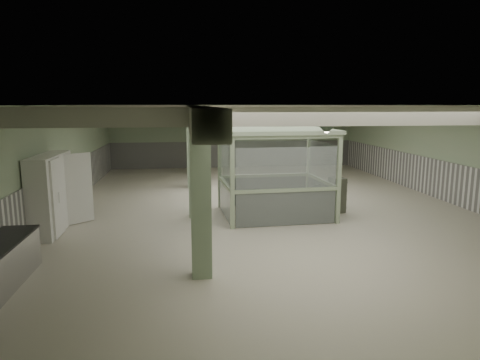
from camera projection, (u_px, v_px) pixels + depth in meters
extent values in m
plane|color=beige|center=(265.00, 207.00, 15.35)|extent=(20.00, 20.00, 0.00)
cube|color=silver|center=(266.00, 105.00, 14.72)|extent=(14.00, 20.00, 0.02)
cube|color=#9FB08C|center=(233.00, 136.00, 24.80)|extent=(14.00, 0.02, 3.60)
cube|color=#9FB08C|center=(416.00, 254.00, 5.27)|extent=(14.00, 0.02, 3.60)
cube|color=#9FB08C|center=(58.00, 160.00, 14.15)|extent=(0.02, 20.00, 3.60)
cube|color=#9FB08C|center=(450.00, 154.00, 15.92)|extent=(0.02, 20.00, 3.60)
cube|color=silver|center=(61.00, 191.00, 14.33)|extent=(0.05, 19.90, 1.50)
cube|color=silver|center=(447.00, 182.00, 16.10)|extent=(0.05, 19.90, 1.50)
cube|color=silver|center=(233.00, 154.00, 24.96)|extent=(13.90, 0.05, 1.50)
cube|color=beige|center=(193.00, 112.00, 14.44)|extent=(0.45, 19.90, 0.40)
cube|color=beige|center=(347.00, 116.00, 7.43)|extent=(13.90, 0.35, 0.32)
cube|color=beige|center=(306.00, 113.00, 9.87)|extent=(13.90, 0.35, 0.32)
cube|color=beige|center=(282.00, 112.00, 12.31)|extent=(13.90, 0.35, 0.32)
cube|color=beige|center=(266.00, 110.00, 14.75)|extent=(13.90, 0.35, 0.32)
cube|color=beige|center=(254.00, 110.00, 17.19)|extent=(13.90, 0.35, 0.32)
cube|color=beige|center=(245.00, 109.00, 19.64)|extent=(13.90, 0.35, 0.32)
cube|color=beige|center=(239.00, 108.00, 22.08)|extent=(13.90, 0.35, 0.32)
cube|color=#97B08D|center=(201.00, 194.00, 8.86)|extent=(0.42, 0.42, 3.60)
cube|color=#97B08D|center=(195.00, 162.00, 13.74)|extent=(0.42, 0.42, 3.60)
cube|color=#97B08D|center=(192.00, 147.00, 18.62)|extent=(0.42, 0.42, 3.60)
cube|color=#97B08D|center=(190.00, 140.00, 22.53)|extent=(0.42, 0.42, 3.60)
cone|color=#293729|center=(327.00, 129.00, 10.00)|extent=(0.44, 0.44, 0.22)
cone|color=#293729|center=(277.00, 121.00, 15.37)|extent=(0.44, 0.44, 0.22)
cone|color=#293729|center=(254.00, 117.00, 20.25)|extent=(0.44, 0.44, 0.22)
cube|color=white|center=(51.00, 193.00, 12.24)|extent=(0.61, 2.46, 2.25)
cube|color=white|center=(57.00, 197.00, 11.74)|extent=(0.06, 0.92, 2.15)
cube|color=white|center=(73.00, 188.00, 12.95)|extent=(0.73, 0.65, 2.15)
cube|color=silver|center=(59.00, 197.00, 11.74)|extent=(0.02, 0.05, 0.30)
cube|color=silver|center=(70.00, 189.00, 12.84)|extent=(0.02, 0.05, 0.30)
cube|color=#A1B591|center=(232.00, 183.00, 12.40)|extent=(0.13, 0.13, 2.74)
cube|color=#A1B591|center=(220.00, 169.00, 15.05)|extent=(0.13, 0.13, 2.74)
cube|color=#A1B591|center=(339.00, 180.00, 12.98)|extent=(0.13, 0.13, 2.74)
cube|color=#A1B591|center=(309.00, 167.00, 15.63)|extent=(0.13, 0.13, 2.74)
cube|color=#A1B591|center=(275.00, 131.00, 13.77)|extent=(3.68, 3.16, 0.12)
cube|color=silver|center=(286.00, 208.00, 12.83)|extent=(3.08, 0.22, 1.05)
cube|color=silver|center=(287.00, 168.00, 12.62)|extent=(3.08, 0.22, 1.22)
cube|color=silver|center=(265.00, 191.00, 15.48)|extent=(3.08, 0.22, 1.05)
cube|color=silver|center=(265.00, 157.00, 15.27)|extent=(3.08, 0.22, 1.22)
cube|color=silver|center=(226.00, 201.00, 13.87)|extent=(0.19, 2.53, 1.05)
cube|color=silver|center=(225.00, 163.00, 13.65)|extent=(0.19, 2.53, 1.22)
cube|color=silver|center=(321.00, 197.00, 14.45)|extent=(0.19, 2.53, 1.05)
cube|color=silver|center=(323.00, 161.00, 14.23)|extent=(0.19, 2.53, 1.22)
cube|color=#525547|center=(337.00, 195.00, 14.52)|extent=(0.55, 0.64, 1.18)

